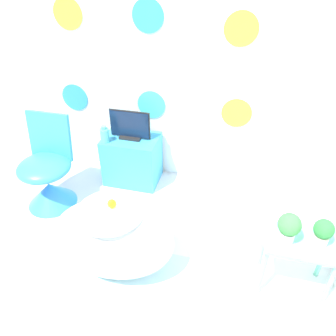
% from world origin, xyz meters
% --- Properties ---
extents(wall_back_dotted, '(4.37, 0.05, 2.60)m').
position_xyz_m(wall_back_dotted, '(-0.00, 2.02, 1.30)').
color(wall_back_dotted, white).
rests_on(wall_back_dotted, ground_plane).
extents(rug, '(1.10, 0.70, 0.01)m').
position_xyz_m(rug, '(0.07, 0.56, 0.00)').
color(rug, silver).
rests_on(rug, ground_plane).
extents(bathtub, '(0.91, 0.59, 0.55)m').
position_xyz_m(bathtub, '(0.06, 0.72, 0.28)').
color(bathtub, white).
rests_on(bathtub, ground_plane).
extents(rubber_duck, '(0.06, 0.07, 0.08)m').
position_xyz_m(rubber_duck, '(0.07, 0.75, 0.59)').
color(rubber_duck, yellow).
rests_on(rubber_duck, bathtub).
extents(chair, '(0.48, 0.48, 0.85)m').
position_xyz_m(chair, '(-0.79, 1.25, 0.27)').
color(chair, '#338CE0').
rests_on(chair, ground_plane).
extents(tv_cabinet, '(0.53, 0.38, 0.50)m').
position_xyz_m(tv_cabinet, '(-0.16, 1.78, 0.25)').
color(tv_cabinet, '#389ED6').
rests_on(tv_cabinet, ground_plane).
extents(tv, '(0.40, 0.12, 0.28)m').
position_xyz_m(tv, '(-0.16, 1.78, 0.62)').
color(tv, black).
rests_on(tv, tv_cabinet).
extents(vase, '(0.08, 0.08, 0.16)m').
position_xyz_m(vase, '(-0.37, 1.66, 0.57)').
color(vase, '#51B2AD').
rests_on(vase, tv_cabinet).
extents(side_table, '(0.47, 0.31, 0.44)m').
position_xyz_m(side_table, '(1.36, 0.86, 0.36)').
color(side_table, '#72D8B7').
rests_on(side_table, ground_plane).
extents(potted_plant_left, '(0.15, 0.15, 0.22)m').
position_xyz_m(potted_plant_left, '(1.25, 0.84, 0.57)').
color(potted_plant_left, white).
rests_on(potted_plant_left, side_table).
extents(potted_plant_right, '(0.13, 0.13, 0.20)m').
position_xyz_m(potted_plant_right, '(1.46, 0.86, 0.55)').
color(potted_plant_right, beige).
rests_on(potted_plant_right, side_table).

